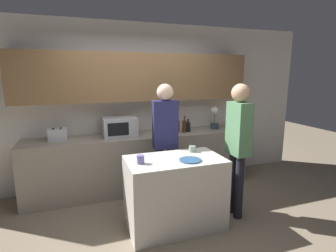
{
  "coord_description": "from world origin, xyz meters",
  "views": [
    {
      "loc": [
        -0.96,
        -2.64,
        1.87
      ],
      "look_at": [
        0.11,
        0.41,
        1.23
      ],
      "focal_mm": 28.0,
      "sensor_mm": 36.0,
      "label": 1
    }
  ],
  "objects": [
    {
      "name": "cup_1",
      "position": [
        -0.32,
        0.12,
        0.93
      ],
      "size": [
        0.09,
        0.09,
        0.1
      ],
      "color": "#6D64AE",
      "rests_on": "kitchen_island"
    },
    {
      "name": "bottle_4",
      "position": [
        0.71,
        1.31,
        1.02
      ],
      "size": [
        0.07,
        0.07,
        0.28
      ],
      "color": "#472814",
      "rests_on": "back_counter"
    },
    {
      "name": "person_center",
      "position": [
        0.97,
        0.14,
        1.06
      ],
      "size": [
        0.23,
        0.34,
        1.76
      ],
      "rotation": [
        0.0,
        0.0,
        1.54
      ],
      "color": "black",
      "rests_on": "ground_plane"
    },
    {
      "name": "bottle_0",
      "position": [
        0.34,
        1.3,
        1.02
      ],
      "size": [
        0.08,
        0.08,
        0.27
      ],
      "color": "maroon",
      "rests_on": "back_counter"
    },
    {
      "name": "kitchen_island",
      "position": [
        0.11,
        0.16,
        0.44
      ],
      "size": [
        1.16,
        0.67,
        0.88
      ],
      "color": "beige",
      "rests_on": "ground_plane"
    },
    {
      "name": "back_counter",
      "position": [
        0.0,
        1.39,
        0.46
      ],
      "size": [
        3.6,
        0.62,
        0.91
      ],
      "color": "gray",
      "rests_on": "ground_plane"
    },
    {
      "name": "potted_plant",
      "position": [
        1.33,
        1.41,
        1.11
      ],
      "size": [
        0.14,
        0.14,
        0.39
      ],
      "color": "#333D4C",
      "rests_on": "back_counter"
    },
    {
      "name": "bottle_1",
      "position": [
        0.45,
        1.29,
        1.01
      ],
      "size": [
        0.08,
        0.08,
        0.25
      ],
      "color": "black",
      "rests_on": "back_counter"
    },
    {
      "name": "ground_plane",
      "position": [
        0.0,
        0.0,
        0.0
      ],
      "size": [
        14.0,
        14.0,
        0.0
      ],
      "primitive_type": "plane",
      "color": "#7F705B"
    },
    {
      "name": "plate_on_island",
      "position": [
        0.25,
        0.03,
        0.89
      ],
      "size": [
        0.26,
        0.26,
        0.01
      ],
      "color": "#2D5684",
      "rests_on": "kitchen_island"
    },
    {
      "name": "microwave",
      "position": [
        -0.35,
        1.41,
        1.06
      ],
      "size": [
        0.52,
        0.39,
        0.3
      ],
      "color": "#B7BABC",
      "rests_on": "back_counter"
    },
    {
      "name": "bottle_5",
      "position": [
        0.79,
        1.34,
        1.0
      ],
      "size": [
        0.08,
        0.08,
        0.22
      ],
      "color": "black",
      "rests_on": "back_counter"
    },
    {
      "name": "person_left",
      "position": [
        0.19,
        0.76,
        1.05
      ],
      "size": [
        0.36,
        0.23,
        1.75
      ],
      "rotation": [
        0.0,
        0.0,
        -3.27
      ],
      "color": "black",
      "rests_on": "ground_plane"
    },
    {
      "name": "bottle_3",
      "position": [
        0.6,
        1.35,
        1.02
      ],
      "size": [
        0.07,
        0.07,
        0.28
      ],
      "color": "maroon",
      "rests_on": "back_counter"
    },
    {
      "name": "cup_0",
      "position": [
        0.42,
        0.35,
        0.92
      ],
      "size": [
        0.09,
        0.09,
        0.08
      ],
      "color": "gray",
      "rests_on": "kitchen_island"
    },
    {
      "name": "bottle_2",
      "position": [
        0.54,
        1.46,
        1.04
      ],
      "size": [
        0.09,
        0.09,
        0.32
      ],
      "color": "silver",
      "rests_on": "back_counter"
    },
    {
      "name": "toaster",
      "position": [
        -1.25,
        1.41,
        1.0
      ],
      "size": [
        0.26,
        0.16,
        0.18
      ],
      "color": "silver",
      "rests_on": "back_counter"
    },
    {
      "name": "back_wall",
      "position": [
        0.0,
        1.66,
        1.54
      ],
      "size": [
        6.4,
        0.4,
        2.7
      ],
      "color": "silver",
      "rests_on": "ground_plane"
    }
  ]
}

